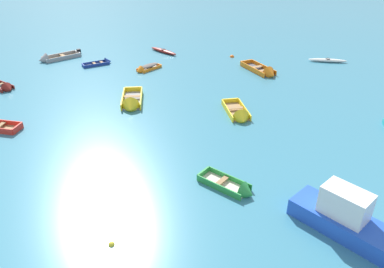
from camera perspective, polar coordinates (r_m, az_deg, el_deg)
name	(u,v)px	position (r m, az deg, el deg)	size (l,w,h in m)	color
rowboat_yellow_near_left	(131,104)	(27.36, -9.38, 4.59)	(2.10, 4.13, 1.31)	gray
kayak_maroon_outer_right	(164,51)	(39.93, -4.43, 12.70)	(3.37, 2.80, 0.36)	maroon
rowboat_orange_center	(265,72)	(34.08, 11.28, 9.36)	(3.43, 4.38, 1.24)	#4C4C51
rowboat_deep_blue_outer_left	(103,63)	(37.25, -13.58, 10.70)	(2.74, 2.32, 0.81)	gray
motor_launch_blue_near_camera	(362,228)	(17.09, 24.80, -13.05)	(5.52, 5.03, 2.30)	blue
rowboat_grey_back_row_left	(51,59)	(39.80, -20.97, 10.84)	(3.73, 3.81, 1.23)	#99754C
kayak_white_near_right	(328,60)	(39.14, 20.26, 10.66)	(3.68, 0.79, 0.35)	white
rowboat_yellow_midfield_right	(240,116)	(25.53, 7.37, 2.80)	(2.18, 3.77, 1.20)	#99754C
rowboat_maroon_far_back	(5,88)	(33.70, -26.98, 6.37)	(3.16, 2.38, 0.98)	#4C4C51
rowboat_orange_back_row_right	(145,68)	(34.68, -7.22, 10.06)	(2.27, 2.71, 0.86)	beige
rowboat_green_distant_center	(237,189)	(18.53, 6.94, -8.44)	(3.09, 2.47, 0.96)	beige
mooring_buoy_between_boats_right	(232,57)	(38.59, 6.20, 11.77)	(0.44, 0.44, 0.44)	orange
mooring_buoy_near_foreground	(112,245)	(16.21, -12.35, -16.39)	(0.28, 0.28, 0.28)	yellow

